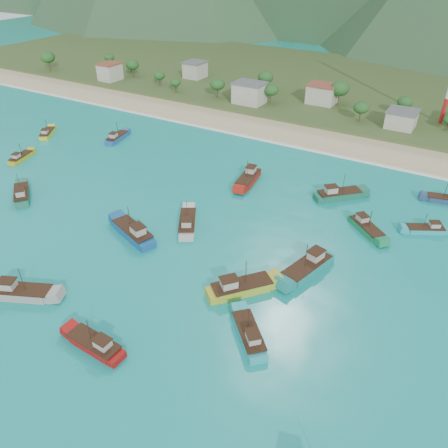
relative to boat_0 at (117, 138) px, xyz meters
The scene contains 22 objects.
ground 67.20m from the boat_0, 43.83° to the right, with size 600.00×600.00×0.00m, color #0D8D96.
beach 58.34m from the boat_0, 33.81° to the left, with size 400.00×18.00×1.20m, color beige.
land 105.29m from the boat_0, 62.59° to the left, with size 400.00×110.00×2.40m, color #385123.
surf_line 53.64m from the boat_0, 25.35° to the left, with size 400.00×2.50×0.08m, color white.
village 80.54m from the boat_0, 44.50° to the left, with size 215.70×30.21×7.07m.
vegetation 73.11m from the boat_0, 51.28° to the left, with size 272.70×26.24×8.86m.
boat_0 is the anchor object (origin of this frame).
boat_1 90.58m from the boat_0, ahead, with size 8.54×6.20×4.95m.
boat_2 80.39m from the boat_0, ahead, with size 9.25×8.61×5.77m.
boat_3 54.50m from the boat_0, 44.31° to the right, with size 12.56×7.43×7.13m.
boat_8 78.21m from the boat_0, 32.31° to the right, with size 10.11×11.11×6.87m.
boat_9 48.04m from the boat_0, ahead, with size 5.01×11.72×6.71m.
boat_11 39.24m from the boat_0, 81.98° to the right, with size 10.18×8.94×6.21m.
boat_13 55.00m from the boat_0, 32.35° to the right, with size 8.34×10.86×6.37m.
boat_16 92.84m from the boat_0, ahead, with size 9.36×4.49×5.32m.
boat_17 80.12m from the boat_0, 22.58° to the right, with size 6.59×12.53×7.10m.
boat_18 83.25m from the boat_0, 49.93° to the right, with size 9.87×3.29×5.76m.
boat_19 22.99m from the boat_0, 158.73° to the right, with size 7.15×8.88×5.27m.
boat_20 70.04m from the boat_0, ahead, with size 10.46×10.35×6.71m.
boat_22 88.14m from the boat_0, 34.88° to the right, with size 8.99×9.08×5.83m.
boat_23 70.77m from the boat_0, 60.79° to the right, with size 11.40×7.54×6.52m.
boat_25 27.92m from the boat_0, 117.97° to the right, with size 4.69×8.77×4.97m.
Camera 1 is at (44.21, -45.90, 50.70)m, focal length 35.00 mm.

